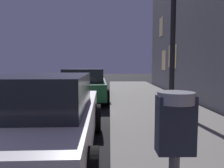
% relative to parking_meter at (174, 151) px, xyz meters
% --- Properties ---
extents(parking_meter, '(0.19, 0.19, 1.30)m').
position_rel_parking_meter_xyz_m(parking_meter, '(0.00, 0.00, 0.00)').
color(parking_meter, '#59595B').
rests_on(parking_meter, sidewalk).
extents(car_white, '(2.05, 4.38, 1.43)m').
position_rel_parking_meter_xyz_m(car_white, '(-1.47, 2.52, -0.42)').
color(car_white, silver).
rests_on(car_white, ground).
extents(car_green, '(2.29, 4.53, 1.43)m').
position_rel_parking_meter_xyz_m(car_green, '(-1.47, 8.65, -0.42)').
color(car_green, '#19592D').
rests_on(car_green, ground).
extents(street_lamp, '(0.44, 0.44, 5.12)m').
position_rel_parking_meter_xyz_m(street_lamp, '(1.63, 5.69, 2.44)').
color(street_lamp, black).
rests_on(street_lamp, sidewalk).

